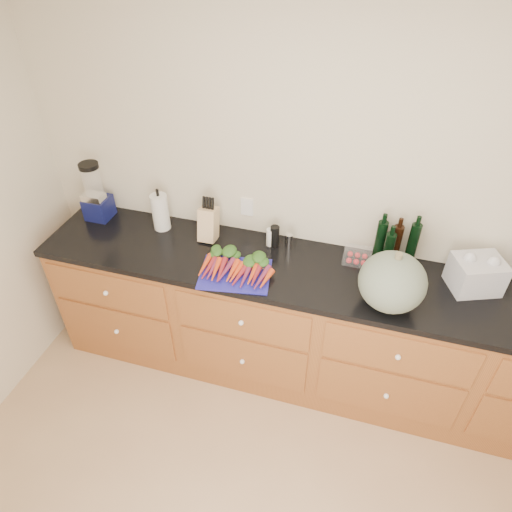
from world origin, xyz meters
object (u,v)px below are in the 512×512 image
(carrots, at_px, (237,267))
(tomato_box, at_px, (357,256))
(squash, at_px, (392,282))
(blender_appliance, at_px, (95,195))
(knife_block, at_px, (208,224))
(cutting_board, at_px, (235,274))
(paper_towel, at_px, (160,212))

(carrots, bearing_deg, tomato_box, 23.88)
(squash, xyz_separation_m, tomato_box, (-0.20, 0.32, -0.12))
(carrots, xyz_separation_m, squash, (0.87, -0.03, 0.13))
(squash, distance_m, blender_appliance, 1.99)
(squash, height_order, knife_block, squash)
(blender_appliance, bearing_deg, cutting_board, -16.30)
(blender_appliance, xyz_separation_m, paper_towel, (0.47, 0.00, -0.05))
(cutting_board, distance_m, tomato_box, 0.75)
(blender_appliance, xyz_separation_m, knife_block, (0.81, -0.02, -0.07))
(knife_block, bearing_deg, squash, -14.37)
(blender_appliance, distance_m, paper_towel, 0.47)
(cutting_board, distance_m, blender_appliance, 1.15)
(carrots, relative_size, tomato_box, 2.57)
(carrots, distance_m, paper_towel, 0.69)
(cutting_board, bearing_deg, tomato_box, 26.19)
(squash, bearing_deg, blender_appliance, 170.94)
(tomato_box, bearing_deg, cutting_board, -153.81)
(cutting_board, xyz_separation_m, knife_block, (-0.28, 0.30, 0.10))
(carrots, height_order, paper_towel, paper_towel)
(cutting_board, xyz_separation_m, tomato_box, (0.67, 0.33, 0.03))
(cutting_board, height_order, carrots, carrots)
(cutting_board, relative_size, knife_block, 1.89)
(carrots, xyz_separation_m, paper_towel, (-0.62, 0.29, 0.09))
(paper_towel, bearing_deg, squash, -11.91)
(squash, bearing_deg, paper_towel, 168.09)
(squash, relative_size, tomato_box, 2.16)
(carrots, distance_m, squash, 0.88)
(squash, relative_size, knife_block, 1.64)
(cutting_board, height_order, blender_appliance, blender_appliance)
(carrots, bearing_deg, knife_block, 136.00)
(blender_appliance, bearing_deg, paper_towel, 0.27)
(cutting_board, relative_size, paper_towel, 1.65)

